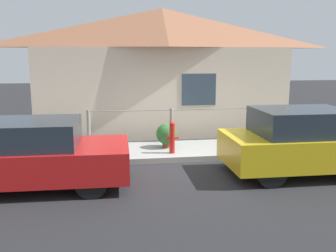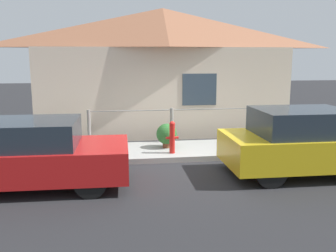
{
  "view_description": "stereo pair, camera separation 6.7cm",
  "coord_description": "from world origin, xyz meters",
  "views": [
    {
      "loc": [
        -1.75,
        -9.0,
        2.66
      ],
      "look_at": [
        -0.32,
        0.3,
        0.9
      ],
      "focal_mm": 40.0,
      "sensor_mm": 36.0,
      "label": 1
    },
    {
      "loc": [
        -1.68,
        -9.01,
        2.66
      ],
      "look_at": [
        -0.32,
        0.3,
        0.9
      ],
      "focal_mm": 40.0,
      "sensor_mm": 36.0,
      "label": 2
    }
  ],
  "objects": [
    {
      "name": "car_right",
      "position": [
        2.57,
        -1.3,
        0.75
      ],
      "size": [
        3.7,
        1.83,
        1.5
      ],
      "rotation": [
        0.0,
        0.0,
        -0.01
      ],
      "color": "gold",
      "rests_on": "ground_plane"
    },
    {
      "name": "car_left",
      "position": [
        -3.38,
        -1.3,
        0.7
      ],
      "size": [
        3.88,
        1.87,
        1.39
      ],
      "rotation": [
        0.0,
        0.0,
        -0.02
      ],
      "color": "red",
      "rests_on": "ground_plane"
    },
    {
      "name": "sidewalk",
      "position": [
        0.0,
        0.94,
        0.07
      ],
      "size": [
        24.0,
        1.88,
        0.14
      ],
      "color": "#9E9E99",
      "rests_on": "ground_plane"
    },
    {
      "name": "potted_plant_near_hydrant",
      "position": [
        -0.25,
        1.08,
        0.52
      ],
      "size": [
        0.58,
        0.58,
        0.68
      ],
      "color": "brown",
      "rests_on": "sidewalk"
    },
    {
      "name": "fence",
      "position": [
        0.0,
        1.73,
        0.71
      ],
      "size": [
        4.9,
        0.1,
        1.02
      ],
      "color": "gray",
      "rests_on": "sidewalk"
    },
    {
      "name": "house",
      "position": [
        0.0,
        3.61,
        3.35
      ],
      "size": [
        8.61,
        2.23,
        4.22
      ],
      "color": "beige",
      "rests_on": "ground_plane"
    },
    {
      "name": "fire_hydrant",
      "position": [
        -0.19,
        0.45,
        0.59
      ],
      "size": [
        0.34,
        0.15,
        0.85
      ],
      "color": "red",
      "rests_on": "sidewalk"
    },
    {
      "name": "potted_plant_by_fence",
      "position": [
        -3.36,
        1.58,
        0.48
      ],
      "size": [
        0.48,
        0.48,
        0.6
      ],
      "color": "#9E5638",
      "rests_on": "sidewalk"
    },
    {
      "name": "ground_plane",
      "position": [
        0.0,
        0.0,
        0.0
      ],
      "size": [
        60.0,
        60.0,
        0.0
      ],
      "primitive_type": "plane",
      "color": "#262628"
    },
    {
      "name": "potted_plant_corner",
      "position": [
        2.57,
        1.06,
        0.39
      ],
      "size": [
        0.33,
        0.33,
        0.47
      ],
      "color": "slate",
      "rests_on": "sidewalk"
    }
  ]
}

